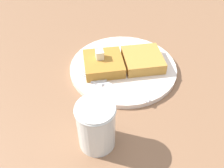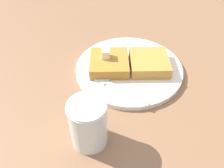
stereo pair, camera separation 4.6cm
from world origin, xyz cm
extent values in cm
cube|color=brown|center=(0.00, 0.00, 1.46)|extent=(107.98, 107.98, 2.93)
cylinder|color=silver|center=(-3.70, 5.40, 3.47)|extent=(23.41, 23.41, 1.09)
torus|color=#2B5075|center=(-3.70, 5.40, 3.62)|extent=(23.41, 23.41, 0.80)
cube|color=#AD752B|center=(-8.02, 4.91, 5.20)|extent=(9.10, 9.30, 2.36)
cube|color=#B88438|center=(0.62, 5.88, 5.20)|extent=(9.10, 9.30, 2.36)
cube|color=#F7EDCB|center=(-8.78, 5.42, 7.29)|extent=(1.89, 2.04, 1.83)
cube|color=silver|center=(-3.82, -2.82, 4.20)|extent=(8.89, 6.19, 0.36)
cube|color=silver|center=(-9.19, 0.65, 4.20)|extent=(3.55, 3.37, 0.36)
cube|color=silver|center=(-12.16, 1.59, 4.20)|extent=(2.86, 2.01, 0.36)
cube|color=silver|center=(-11.86, 2.05, 4.20)|extent=(2.86, 2.01, 0.36)
cube|color=silver|center=(-11.56, 2.51, 4.20)|extent=(2.86, 2.01, 0.36)
cube|color=silver|center=(-11.27, 2.97, 4.20)|extent=(2.86, 2.01, 0.36)
cylinder|color=#361A09|center=(-9.51, -13.19, 5.60)|extent=(5.57, 5.57, 5.34)
cylinder|color=silver|center=(-9.51, -13.19, 7.31)|extent=(6.05, 6.05, 8.76)
torus|color=silver|center=(-9.51, -13.19, 11.24)|extent=(6.31, 6.31, 0.50)
camera|label=1|loc=(-8.15, -37.06, 38.98)|focal=40.00mm
camera|label=2|loc=(-3.58, -36.96, 38.98)|focal=40.00mm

